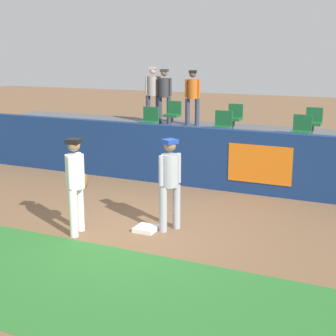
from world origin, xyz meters
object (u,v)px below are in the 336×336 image
object	(u,v)px
spectator_hooded	(164,92)
seat_back_left	(173,113)
seat_back_center	(234,116)
spectator_casual	(192,94)
seat_front_center	(222,125)
first_base	(146,229)
spectator_capped	(153,91)
player_fielder_home	(76,180)
seat_back_right	(313,121)
player_runner_visitor	(170,178)
seat_front_left	(149,120)
seat_front_right	(301,130)

from	to	relation	value
spectator_hooded	seat_back_left	bearing A→B (deg)	124.89
seat_back_center	spectator_casual	bearing A→B (deg)	157.62
seat_front_center	seat_back_center	world-z (taller)	same
first_base	spectator_capped	bearing A→B (deg)	115.22
player_fielder_home	spectator_casual	bearing A→B (deg)	172.94
seat_back_right	spectator_capped	bearing A→B (deg)	172.63
spectator_hooded	player_runner_visitor	bearing A→B (deg)	107.19
first_base	player_runner_visitor	xyz separation A→B (m)	(0.39, 0.24, 0.97)
spectator_hooded	spectator_capped	xyz separation A→B (m)	(-0.45, 0.06, 0.04)
seat_front_left	seat_front_right	xyz separation A→B (m)	(4.29, -0.00, -0.00)
seat_front_center	player_runner_visitor	bearing A→B (deg)	-83.89
seat_front_left	seat_front_right	bearing A→B (deg)	-0.00
spectator_capped	first_base	bearing A→B (deg)	92.97
first_base	spectator_hooded	size ratio (longest dim) A/B	0.22
player_fielder_home	spectator_casual	distance (m)	7.94
seat_front_left	first_base	bearing A→B (deg)	-64.12
seat_front_center	seat_front_left	world-z (taller)	same
player_fielder_home	spectator_capped	size ratio (longest dim) A/B	0.95
seat_back_left	spectator_hooded	xyz separation A→B (m)	(-0.61, 0.64, 0.58)
first_base	spectator_casual	distance (m)	7.70
player_fielder_home	player_runner_visitor	bearing A→B (deg)	107.17
seat_front_left	seat_front_right	size ratio (longest dim) A/B	1.00
seat_front_right	spectator_capped	world-z (taller)	spectator_capped
seat_back_right	spectator_casual	bearing A→B (deg)	170.32
seat_back_center	player_fielder_home	bearing A→B (deg)	-96.37
seat_front_right	seat_back_right	bearing A→B (deg)	88.91
player_runner_visitor	spectator_casual	world-z (taller)	spectator_casual
player_runner_visitor	spectator_capped	size ratio (longest dim) A/B	0.92
player_fielder_home	seat_back_right	bearing A→B (deg)	143.14
seat_back_center	seat_back_left	bearing A→B (deg)	179.99
spectator_capped	seat_back_left	bearing A→B (deg)	124.25
player_runner_visitor	spectator_casual	xyz separation A→B (m)	(-2.33, 6.97, 0.94)
spectator_hooded	spectator_casual	distance (m)	1.00
player_runner_visitor	seat_back_left	xyz separation A→B (m)	(-2.73, 6.29, 0.37)
first_base	seat_back_left	world-z (taller)	seat_back_left
spectator_hooded	spectator_casual	world-z (taller)	spectator_hooded
seat_front_center	spectator_capped	distance (m)	4.20
seat_front_center	seat_front_left	bearing A→B (deg)	180.00
seat_front_right	spectator_hooded	xyz separation A→B (m)	(-4.95, 2.44, 0.58)
seat_back_right	seat_back_center	xyz separation A→B (m)	(-2.33, -0.00, -0.00)
seat_front_right	spectator_hooded	size ratio (longest dim) A/B	0.46
seat_front_center	spectator_casual	distance (m)	3.15
spectator_hooded	spectator_casual	bearing A→B (deg)	173.44
first_base	seat_front_center	world-z (taller)	seat_front_center
seat_front_right	spectator_hooded	distance (m)	5.55
seat_front_right	spectator_casual	distance (m)	4.69
player_runner_visitor	seat_front_center	world-z (taller)	seat_front_center
player_fielder_home	seat_front_left	size ratio (longest dim) A/B	2.13
seat_back_center	seat_front_left	size ratio (longest dim) A/B	1.00
seat_back_right	seat_front_right	xyz separation A→B (m)	(-0.03, -1.80, -0.00)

